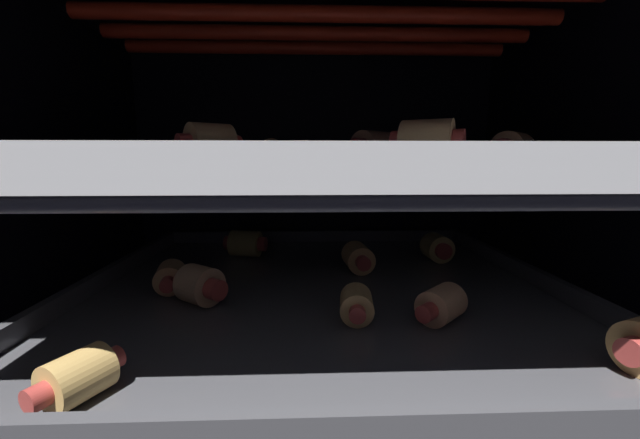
{
  "coord_description": "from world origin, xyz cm",
  "views": [
    {
      "loc": [
        -1.43,
        -35.38,
        22.19
      ],
      "look_at": [
        0.0,
        2.16,
        16.18
      ],
      "focal_mm": 21.47,
      "sensor_mm": 36.0,
      "label": 1
    }
  ],
  "objects_px": {
    "pig_in_blanket_lower_3": "(246,243)",
    "pig_in_blanket_upper_9": "(210,144)",
    "oven_rack_lower": "(321,300)",
    "pig_in_blanket_upper_4": "(427,143)",
    "pig_in_blanket_upper_0": "(375,148)",
    "pig_in_blanket_lower_2": "(441,304)",
    "pig_in_blanket_upper_5": "(294,152)",
    "pig_in_blanket_upper_10": "(222,148)",
    "pig_in_blanket_lower_0": "(170,277)",
    "pig_in_blanket_lower_4": "(200,285)",
    "oven_rack_upper": "(321,178)",
    "pig_in_blanket_lower_8": "(437,248)",
    "pig_in_blanket_upper_8": "(512,148)",
    "pig_in_blanket_lower_1": "(77,377)",
    "pig_in_blanket_lower_6": "(358,258)",
    "baking_tray_upper": "(321,168)",
    "pig_in_blanket_upper_7": "(370,148)",
    "pig_in_blanket_upper_2": "(395,152)",
    "pig_in_blanket_upper_3": "(188,152)",
    "pig_in_blanket_upper_6": "(182,152)",
    "baking_tray_lower": "(321,290)",
    "pig_in_blanket_upper_1": "(272,151)",
    "pig_in_blanket_lower_5": "(356,304)",
    "heating_element": "(321,14)"
  },
  "relations": [
    {
      "from": "pig_in_blanket_lower_1",
      "to": "pig_in_blanket_upper_8",
      "type": "bearing_deg",
      "value": 26.61
    },
    {
      "from": "pig_in_blanket_upper_4",
      "to": "pig_in_blanket_upper_7",
      "type": "xyz_separation_m",
      "value": [
        -0.0,
        0.21,
        0.0
      ]
    },
    {
      "from": "pig_in_blanket_lower_2",
      "to": "pig_in_blanket_upper_0",
      "type": "relative_size",
      "value": 0.86
    },
    {
      "from": "pig_in_blanket_lower_6",
      "to": "baking_tray_upper",
      "type": "bearing_deg",
      "value": -129.75
    },
    {
      "from": "pig_in_blanket_lower_2",
      "to": "pig_in_blanket_lower_5",
      "type": "relative_size",
      "value": 1.06
    },
    {
      "from": "pig_in_blanket_lower_8",
      "to": "pig_in_blanket_upper_6",
      "type": "height_order",
      "value": "pig_in_blanket_upper_6"
    },
    {
      "from": "pig_in_blanket_upper_1",
      "to": "pig_in_blanket_upper_4",
      "type": "distance_m",
      "value": 0.26
    },
    {
      "from": "pig_in_blanket_lower_0",
      "to": "pig_in_blanket_upper_2",
      "type": "relative_size",
      "value": 0.9
    },
    {
      "from": "pig_in_blanket_lower_4",
      "to": "oven_rack_upper",
      "type": "height_order",
      "value": "oven_rack_upper"
    },
    {
      "from": "pig_in_blanket_lower_6",
      "to": "pig_in_blanket_upper_2",
      "type": "bearing_deg",
      "value": 62.16
    },
    {
      "from": "baking_tray_upper",
      "to": "pig_in_blanket_upper_4",
      "type": "relative_size",
      "value": 9.08
    },
    {
      "from": "pig_in_blanket_lower_6",
      "to": "oven_rack_upper",
      "type": "relative_size",
      "value": 0.11
    },
    {
      "from": "pig_in_blanket_upper_3",
      "to": "pig_in_blanket_upper_0",
      "type": "bearing_deg",
      "value": -25.58
    },
    {
      "from": "pig_in_blanket_lower_0",
      "to": "pig_in_blanket_upper_4",
      "type": "xyz_separation_m",
      "value": [
        0.2,
        -0.1,
        0.12
      ]
    },
    {
      "from": "heating_element",
      "to": "oven_rack_lower",
      "type": "distance_m",
      "value": 0.26
    },
    {
      "from": "pig_in_blanket_lower_8",
      "to": "baking_tray_upper",
      "type": "distance_m",
      "value": 0.2
    },
    {
      "from": "pig_in_blanket_upper_2",
      "to": "pig_in_blanket_upper_8",
      "type": "relative_size",
      "value": 1.27
    },
    {
      "from": "baking_tray_lower",
      "to": "pig_in_blanket_lower_3",
      "type": "distance_m",
      "value": 0.15
    },
    {
      "from": "pig_in_blanket_upper_0",
      "to": "pig_in_blanket_lower_2",
      "type": "bearing_deg",
      "value": -71.31
    },
    {
      "from": "oven_rack_lower",
      "to": "pig_in_blanket_upper_2",
      "type": "distance_m",
      "value": 0.26
    },
    {
      "from": "pig_in_blanket_lower_8",
      "to": "pig_in_blanket_upper_8",
      "type": "bearing_deg",
      "value": -78.8
    },
    {
      "from": "oven_rack_lower",
      "to": "pig_in_blanket_upper_4",
      "type": "distance_m",
      "value": 0.19
    },
    {
      "from": "pig_in_blanket_lower_1",
      "to": "pig_in_blanket_upper_9",
      "type": "height_order",
      "value": "pig_in_blanket_upper_9"
    },
    {
      "from": "pig_in_blanket_upper_7",
      "to": "pig_in_blanket_lower_1",
      "type": "bearing_deg",
      "value": -125.69
    },
    {
      "from": "pig_in_blanket_lower_3",
      "to": "pig_in_blanket_upper_6",
      "type": "height_order",
      "value": "pig_in_blanket_upper_6"
    },
    {
      "from": "pig_in_blanket_upper_10",
      "to": "pig_in_blanket_lower_8",
      "type": "bearing_deg",
      "value": 16.22
    },
    {
      "from": "oven_rack_upper",
      "to": "baking_tray_upper",
      "type": "distance_m",
      "value": 0.01
    },
    {
      "from": "oven_rack_lower",
      "to": "pig_in_blanket_lower_6",
      "type": "distance_m",
      "value": 0.07
    },
    {
      "from": "pig_in_blanket_upper_5",
      "to": "pig_in_blanket_upper_8",
      "type": "xyz_separation_m",
      "value": [
        0.19,
        -0.08,
        0.0
      ]
    },
    {
      "from": "oven_rack_lower",
      "to": "pig_in_blanket_upper_6",
      "type": "height_order",
      "value": "pig_in_blanket_upper_6"
    },
    {
      "from": "pig_in_blanket_upper_7",
      "to": "pig_in_blanket_upper_9",
      "type": "distance_m",
      "value": 0.22
    },
    {
      "from": "pig_in_blanket_lower_1",
      "to": "pig_in_blanket_upper_6",
      "type": "height_order",
      "value": "pig_in_blanket_upper_6"
    },
    {
      "from": "pig_in_blanket_upper_3",
      "to": "pig_in_blanket_upper_8",
      "type": "height_order",
      "value": "pig_in_blanket_upper_8"
    },
    {
      "from": "pig_in_blanket_upper_1",
      "to": "pig_in_blanket_upper_10",
      "type": "bearing_deg",
      "value": -110.51
    },
    {
      "from": "pig_in_blanket_upper_6",
      "to": "pig_in_blanket_lower_4",
      "type": "bearing_deg",
      "value": -70.21
    },
    {
      "from": "pig_in_blanket_lower_4",
      "to": "pig_in_blanket_lower_8",
      "type": "bearing_deg",
      "value": 27.71
    },
    {
      "from": "pig_in_blanket_upper_8",
      "to": "pig_in_blanket_upper_10",
      "type": "height_order",
      "value": "pig_in_blanket_upper_10"
    },
    {
      "from": "pig_in_blanket_upper_5",
      "to": "pig_in_blanket_upper_10",
      "type": "distance_m",
      "value": 0.08
    },
    {
      "from": "pig_in_blanket_upper_5",
      "to": "pig_in_blanket_upper_9",
      "type": "relative_size",
      "value": 0.96
    },
    {
      "from": "oven_rack_upper",
      "to": "baking_tray_upper",
      "type": "bearing_deg",
      "value": 90.0
    },
    {
      "from": "pig_in_blanket_lower_3",
      "to": "pig_in_blanket_upper_9",
      "type": "xyz_separation_m",
      "value": [
        0.0,
        -0.18,
        0.12
      ]
    },
    {
      "from": "pig_in_blanket_upper_1",
      "to": "pig_in_blanket_lower_4",
      "type": "bearing_deg",
      "value": -106.6
    },
    {
      "from": "pig_in_blanket_lower_3",
      "to": "pig_in_blanket_upper_5",
      "type": "height_order",
      "value": "pig_in_blanket_upper_5"
    },
    {
      "from": "pig_in_blanket_upper_5",
      "to": "pig_in_blanket_lower_8",
      "type": "bearing_deg",
      "value": 11.32
    },
    {
      "from": "oven_rack_lower",
      "to": "pig_in_blanket_upper_4",
      "type": "xyz_separation_m",
      "value": [
        0.06,
        -0.11,
        0.15
      ]
    },
    {
      "from": "pig_in_blanket_lower_8",
      "to": "pig_in_blanket_lower_4",
      "type": "bearing_deg",
      "value": -152.29
    },
    {
      "from": "pig_in_blanket_upper_9",
      "to": "pig_in_blanket_upper_4",
      "type": "bearing_deg",
      "value": -18.75
    },
    {
      "from": "pig_in_blanket_lower_0",
      "to": "pig_in_blanket_lower_1",
      "type": "relative_size",
      "value": 1.19
    },
    {
      "from": "pig_in_blanket_lower_1",
      "to": "pig_in_blanket_lower_8",
      "type": "distance_m",
      "value": 0.38
    },
    {
      "from": "oven_rack_upper",
      "to": "pig_in_blanket_upper_5",
      "type": "bearing_deg",
      "value": 114.58
    }
  ]
}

